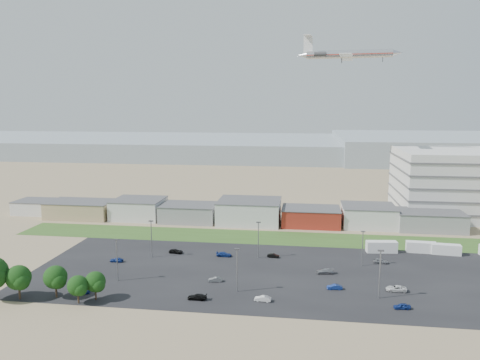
% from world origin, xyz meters
% --- Properties ---
extents(ground, '(700.00, 700.00, 0.00)m').
position_xyz_m(ground, '(0.00, 0.00, 0.00)').
color(ground, '#92825D').
rests_on(ground, ground).
extents(parking_lot, '(120.00, 50.00, 0.01)m').
position_xyz_m(parking_lot, '(5.00, 20.00, 0.01)').
color(parking_lot, black).
rests_on(parking_lot, ground).
extents(grass_strip, '(160.00, 16.00, 0.02)m').
position_xyz_m(grass_strip, '(0.00, 52.00, 0.01)').
color(grass_strip, '#35541F').
rests_on(grass_strip, ground).
extents(hills_backdrop, '(700.00, 200.00, 9.00)m').
position_xyz_m(hills_backdrop, '(40.00, 315.00, 4.50)').
color(hills_backdrop, gray).
rests_on(hills_backdrop, ground).
extents(building_row, '(170.00, 20.00, 8.00)m').
position_xyz_m(building_row, '(-17.00, 71.00, 4.00)').
color(building_row, silver).
rests_on(building_row, ground).
extents(box_trailer_a, '(8.89, 3.67, 3.24)m').
position_xyz_m(box_trailer_a, '(35.90, 41.42, 1.62)').
color(box_trailer_a, silver).
rests_on(box_trailer_a, ground).
extents(box_trailer_b, '(8.39, 3.04, 3.10)m').
position_xyz_m(box_trailer_b, '(47.15, 42.86, 1.55)').
color(box_trailer_b, silver).
rests_on(box_trailer_b, ground).
extents(box_trailer_c, '(8.07, 3.21, 2.95)m').
position_xyz_m(box_trailer_c, '(53.72, 41.87, 1.48)').
color(box_trailer_c, silver).
rests_on(box_trailer_c, ground).
extents(tree_left, '(5.75, 5.75, 8.62)m').
position_xyz_m(tree_left, '(-47.63, -3.58, 4.31)').
color(tree_left, black).
rests_on(tree_left, ground).
extents(tree_mid, '(5.45, 5.45, 8.17)m').
position_xyz_m(tree_mid, '(-40.18, -1.62, 4.08)').
color(tree_mid, black).
rests_on(tree_mid, ground).
extents(tree_right, '(4.66, 4.66, 6.99)m').
position_xyz_m(tree_right, '(-33.85, -3.95, 3.49)').
color(tree_right, black).
rests_on(tree_right, ground).
extents(tree_near, '(4.79, 4.79, 7.18)m').
position_xyz_m(tree_near, '(-31.02, -1.61, 3.59)').
color(tree_near, black).
rests_on(tree_near, ground).
extents(lightpole_front_l, '(1.22, 0.51, 10.34)m').
position_xyz_m(lightpole_front_l, '(-30.69, 9.77, 5.17)').
color(lightpole_front_l, slate).
rests_on(lightpole_front_l, ground).
extents(lightpole_front_m, '(1.19, 0.50, 10.13)m').
position_xyz_m(lightpole_front_m, '(-1.18, 7.02, 5.06)').
color(lightpole_front_m, slate).
rests_on(lightpole_front_m, ground).
extents(lightpole_front_r, '(1.29, 0.54, 10.96)m').
position_xyz_m(lightpole_front_r, '(30.13, 7.63, 5.48)').
color(lightpole_front_r, slate).
rests_on(lightpole_front_r, ground).
extents(lightpole_back_l, '(1.23, 0.51, 10.45)m').
position_xyz_m(lightpole_back_l, '(-28.25, 28.03, 5.23)').
color(lightpole_back_l, slate).
rests_on(lightpole_back_l, ground).
extents(lightpole_back_m, '(1.20, 0.50, 10.23)m').
position_xyz_m(lightpole_back_m, '(1.20, 31.51, 5.12)').
color(lightpole_back_m, slate).
rests_on(lightpole_back_m, ground).
extents(lightpole_back_r, '(1.11, 0.46, 9.40)m').
position_xyz_m(lightpole_back_r, '(28.93, 28.74, 4.70)').
color(lightpole_back_r, slate).
rests_on(lightpole_back_r, ground).
extents(airliner, '(42.70, 31.51, 11.79)m').
position_xyz_m(airliner, '(29.60, 98.15, 61.61)').
color(airliner, silver).
extents(parked_car_0, '(4.69, 2.25, 1.29)m').
position_xyz_m(parked_car_0, '(34.67, 12.22, 0.65)').
color(parked_car_0, silver).
rests_on(parked_car_0, ground).
extents(parked_car_1, '(3.62, 1.53, 1.16)m').
position_xyz_m(parked_car_1, '(20.82, 11.42, 0.58)').
color(parked_car_1, navy).
rests_on(parked_car_1, ground).
extents(parked_car_2, '(3.55, 1.68, 1.17)m').
position_xyz_m(parked_car_2, '(34.09, 2.66, 0.59)').
color(parked_car_2, navy).
rests_on(parked_car_2, ground).
extents(parked_car_3, '(4.28, 1.83, 1.23)m').
position_xyz_m(parked_car_3, '(-9.18, 1.45, 0.62)').
color(parked_car_3, black).
rests_on(parked_car_3, ground).
extents(parked_car_4, '(3.50, 1.63, 1.11)m').
position_xyz_m(parked_car_4, '(-7.23, 12.30, 0.56)').
color(parked_car_4, '#595B5E').
rests_on(parked_car_4, ground).
extents(parked_car_5, '(3.65, 1.58, 1.23)m').
position_xyz_m(parked_car_5, '(-36.43, 22.79, 0.61)').
color(parked_car_5, navy).
rests_on(parked_car_5, ground).
extents(parked_car_6, '(4.30, 1.79, 1.24)m').
position_xyz_m(parked_car_6, '(-8.43, 31.35, 0.62)').
color(parked_car_6, navy).
rests_on(parked_car_6, ground).
extents(parked_car_8, '(3.95, 1.83, 1.31)m').
position_xyz_m(parked_car_8, '(34.17, 31.36, 0.65)').
color(parked_car_8, '#A5A5AA').
rests_on(parked_car_8, ground).
extents(parked_car_9, '(4.22, 2.35, 1.12)m').
position_xyz_m(parked_car_9, '(-22.57, 32.34, 0.56)').
color(parked_car_9, black).
rests_on(parked_car_9, ground).
extents(parked_car_10, '(3.98, 1.93, 1.12)m').
position_xyz_m(parked_car_10, '(-35.76, 1.46, 0.56)').
color(parked_car_10, navy).
rests_on(parked_car_10, ground).
extents(parked_car_11, '(3.43, 1.56, 1.09)m').
position_xyz_m(parked_car_11, '(5.32, 32.33, 0.54)').
color(parked_car_11, black).
rests_on(parked_car_11, ground).
extents(parked_car_12, '(4.54, 2.24, 1.27)m').
position_xyz_m(parked_car_12, '(19.03, 21.48, 0.63)').
color(parked_car_12, '#A5A5AA').
rests_on(parked_car_12, ground).
extents(parked_car_13, '(3.72, 1.54, 1.20)m').
position_xyz_m(parked_car_13, '(5.06, 2.55, 0.60)').
color(parked_car_13, silver).
rests_on(parked_car_13, ground).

